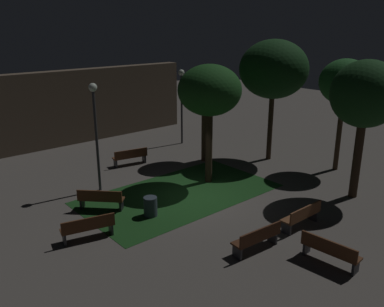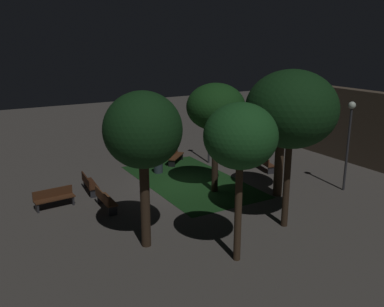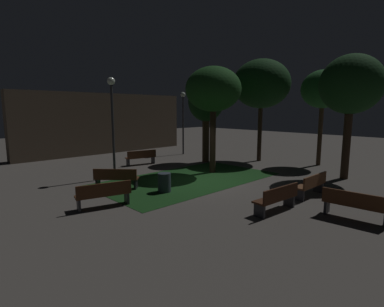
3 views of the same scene
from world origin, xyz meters
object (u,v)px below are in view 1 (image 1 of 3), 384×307
at_px(tree_near_wall, 206,93).
at_px(lamp_post_near_wall, 95,120).
at_px(bench_front_left, 101,199).
at_px(trash_bin, 150,207).
at_px(tree_back_right, 365,95).
at_px(bench_corner, 130,156).
at_px(tree_lawn_side, 274,70).
at_px(bench_path_side, 88,227).
at_px(tree_left_canopy, 210,91).
at_px(bench_back_row, 257,238).
at_px(lamp_post_path_center, 182,94).
at_px(tree_right_canopy, 345,83).
at_px(bench_by_lamp, 330,250).
at_px(bench_near_trees, 302,215).

xyz_separation_m(tree_near_wall, lamp_post_near_wall, (-6.36, 0.01, -0.44)).
xyz_separation_m(bench_front_left, trash_bin, (1.20, -1.70, -0.10)).
xyz_separation_m(tree_back_right, tree_near_wall, (-1.53, 7.71, -0.71)).
bearing_deg(trash_bin, tree_near_wall, 30.15).
height_order(bench_front_left, lamp_post_near_wall, lamp_post_near_wall).
bearing_deg(trash_bin, bench_front_left, 125.09).
distance_m(bench_corner, tree_lawn_side, 8.68).
bearing_deg(bench_path_side, trash_bin, 2.41).
distance_m(bench_path_side, tree_left_canopy, 7.88).
bearing_deg(bench_back_row, lamp_post_path_center, 61.55).
bearing_deg(bench_back_row, bench_front_left, 111.06).
bearing_deg(trash_bin, lamp_post_path_center, 43.70).
bearing_deg(bench_back_row, tree_back_right, 1.89).
height_order(bench_back_row, tree_back_right, tree_back_right).
height_order(tree_back_right, trash_bin, tree_back_right).
bearing_deg(bench_back_row, tree_left_canopy, 61.58).
height_order(bench_front_left, tree_right_canopy, tree_right_canopy).
bearing_deg(bench_corner, bench_path_side, -133.09).
bearing_deg(tree_lawn_side, lamp_post_near_wall, 167.15).
height_order(tree_lawn_side, lamp_post_near_wall, tree_lawn_side).
height_order(bench_back_row, lamp_post_path_center, lamp_post_path_center).
bearing_deg(tree_lawn_side, bench_path_side, -172.20).
xyz_separation_m(bench_front_left, lamp_post_near_wall, (0.96, 1.86, 2.73)).
relative_size(bench_path_side, trash_bin, 2.43).
height_order(bench_path_side, bench_corner, same).
bearing_deg(bench_path_side, lamp_post_near_wall, 56.50).
bearing_deg(bench_by_lamp, lamp_post_near_wall, 104.03).
bearing_deg(tree_left_canopy, bench_near_trees, -95.46).
xyz_separation_m(bench_by_lamp, tree_lawn_side, (6.70, 7.78, 4.36)).
height_order(lamp_post_path_center, trash_bin, lamp_post_path_center).
relative_size(tree_near_wall, trash_bin, 6.49).
bearing_deg(bench_back_row, tree_near_wall, 57.83).
distance_m(bench_by_lamp, tree_lawn_side, 11.15).
bearing_deg(bench_path_side, bench_corner, 46.91).
bearing_deg(tree_left_canopy, trash_bin, -164.28).
xyz_separation_m(bench_back_row, bench_by_lamp, (1.09, -1.94, 0.00)).
bearing_deg(trash_bin, bench_near_trees, -50.45).
height_order(tree_left_canopy, lamp_post_near_wall, tree_left_canopy).
distance_m(tree_near_wall, trash_bin, 7.80).
bearing_deg(bench_corner, bench_front_left, -134.84).
height_order(tree_lawn_side, tree_back_right, tree_lawn_side).
bearing_deg(tree_right_canopy, lamp_post_near_wall, 152.59).
relative_size(tree_lawn_side, lamp_post_path_center, 1.41).
bearing_deg(bench_front_left, lamp_post_path_center, 31.79).
height_order(bench_front_left, lamp_post_path_center, lamp_post_path_center).
xyz_separation_m(bench_corner, trash_bin, (-2.62, -5.53, -0.10)).
bearing_deg(bench_near_trees, tree_near_wall, 72.37).
relative_size(tree_back_right, tree_near_wall, 1.16).
bearing_deg(lamp_post_path_center, tree_near_wall, -108.71).
xyz_separation_m(bench_path_side, tree_near_wall, (8.79, 3.67, 3.18)).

